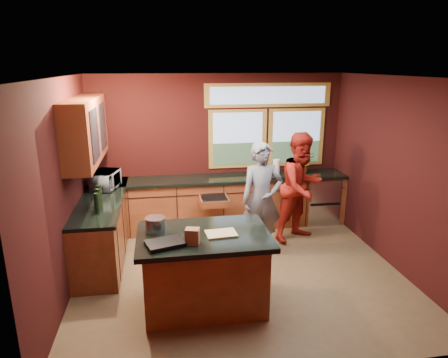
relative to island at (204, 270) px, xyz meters
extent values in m
plane|color=brown|center=(0.58, 0.72, -0.48)|extent=(4.50, 4.50, 0.00)
cube|color=black|center=(0.58, 2.72, 0.87)|extent=(4.50, 0.02, 2.70)
cube|color=black|center=(0.58, -1.28, 0.87)|extent=(4.50, 0.02, 2.70)
cube|color=black|center=(-1.67, 0.72, 0.87)|extent=(0.02, 4.00, 2.70)
cube|color=black|center=(2.83, 0.72, 0.87)|extent=(0.02, 4.00, 2.70)
cube|color=silver|center=(0.58, 0.72, 2.22)|extent=(4.50, 4.00, 0.02)
cube|color=#7A8CA9|center=(0.93, 2.70, 1.07)|extent=(1.06, 0.02, 1.06)
cube|color=#7A8CA9|center=(2.03, 2.70, 1.07)|extent=(1.06, 0.02, 1.06)
cube|color=#AB8131|center=(1.48, 2.70, 1.84)|extent=(2.30, 0.02, 0.42)
cube|color=#592F15|center=(-1.49, 1.57, 1.47)|extent=(0.36, 1.80, 0.90)
cube|color=#592F15|center=(0.58, 2.42, -0.04)|extent=(4.50, 0.60, 0.88)
cube|color=black|center=(0.58, 2.41, 0.43)|extent=(4.50, 0.64, 0.05)
cube|color=#B7B7BC|center=(2.43, 2.40, -0.05)|extent=(0.60, 0.58, 0.85)
cube|color=black|center=(1.68, 2.38, 0.43)|extent=(0.66, 0.46, 0.05)
cube|color=#592F15|center=(-1.37, 1.57, -0.04)|extent=(0.60, 2.30, 0.88)
cube|color=black|center=(-1.36, 1.57, 0.43)|extent=(0.64, 2.30, 0.05)
cube|color=#592F15|center=(0.00, 0.00, -0.04)|extent=(1.40, 0.90, 0.88)
cube|color=black|center=(0.00, 0.00, 0.44)|extent=(1.55, 1.05, 0.06)
imported|color=slate|center=(1.03, 1.27, 0.40)|extent=(0.66, 0.45, 1.76)
imported|color=maroon|center=(1.80, 1.69, 0.43)|extent=(1.10, 1.01, 1.82)
imported|color=#999999|center=(-1.34, 2.04, 0.59)|extent=(0.46, 0.59, 0.29)
imported|color=#999999|center=(2.12, 2.47, 0.65)|extent=(0.36, 0.31, 0.40)
cylinder|color=white|center=(1.59, 2.42, 0.59)|extent=(0.12, 0.12, 0.28)
cube|color=tan|center=(0.20, -0.05, 0.48)|extent=(0.37, 0.27, 0.02)
cylinder|color=#AAAAAE|center=(-0.55, 0.15, 0.56)|extent=(0.24, 0.24, 0.18)
cube|color=brown|center=(-0.15, -0.25, 0.56)|extent=(0.18, 0.15, 0.18)
cube|color=black|center=(-0.45, -0.25, 0.49)|extent=(0.46, 0.38, 0.05)
camera|label=1|loc=(-0.45, -4.28, 2.38)|focal=32.00mm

